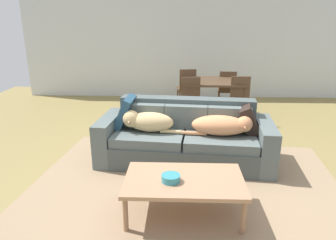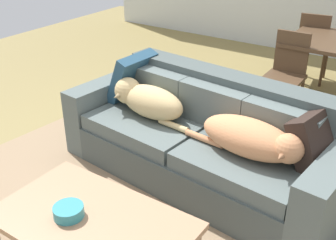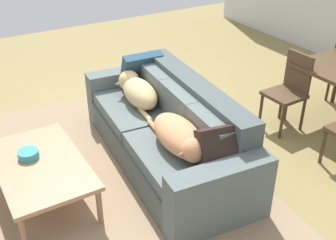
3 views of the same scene
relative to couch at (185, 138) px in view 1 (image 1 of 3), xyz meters
The scene contains 15 objects.
ground_plane 0.35m from the couch, 96.87° to the right, with size 10.00×10.00×0.00m, color olive.
back_partition 4.01m from the couch, 90.22° to the left, with size 8.00×0.12×2.70m, color silver.
area_rug 0.85m from the couch, 90.41° to the right, with size 3.74×2.87×0.01m, color #997D5E.
couch is the anchor object (origin of this frame).
dog_on_left_cushion 0.61m from the couch, behind, with size 0.81×0.36×0.29m.
dog_on_right_cushion 0.59m from the couch, 20.33° to the right, with size 0.93×0.42×0.28m.
throw_pillow_by_left_arm 0.94m from the couch, behind, with size 0.11×0.46×0.46m, color navy.
throw_pillow_by_right_arm 0.93m from the couch, ahead, with size 0.16×0.38×0.38m, color black.
coffee_table 1.32m from the couch, 91.29° to the right, with size 1.21×0.73×0.41m.
bowl_on_coffee_table 1.39m from the couch, 96.78° to the right, with size 0.19×0.19×0.07m, color teal.
dining_table 2.22m from the couch, 75.02° to the left, with size 1.22×0.99×0.76m.
dining_chair_near_left 1.56m from the couch, 85.39° to the left, with size 0.41×0.41×0.91m.
dining_chair_near_right 1.89m from the couch, 56.06° to the left, with size 0.41×0.41×0.92m.
dining_chair_far_left 2.66m from the couch, 88.40° to the left, with size 0.45×0.45×0.91m.
dining_chair_far_right 2.81m from the couch, 70.01° to the left, with size 0.44×0.44×0.87m.
Camera 1 is at (-0.07, -4.02, 1.96)m, focal length 33.40 mm.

